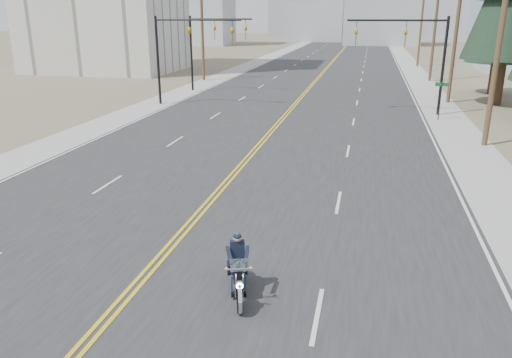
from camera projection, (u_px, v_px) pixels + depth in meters
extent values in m
cube|color=#303033|center=(330.00, 64.00, 74.51)|extent=(20.00, 200.00, 0.01)
cube|color=#A5A5A0|center=(255.00, 63.00, 76.90)|extent=(3.00, 200.00, 0.01)
cube|color=#A5A5A0|center=(410.00, 66.00, 72.12)|extent=(3.00, 200.00, 0.01)
cylinder|color=black|center=(158.00, 61.00, 40.49)|extent=(0.20, 0.20, 7.00)
cylinder|color=black|center=(198.00, 20.00, 38.76)|extent=(7.00, 0.14, 0.14)
imported|color=#BF8C0C|center=(189.00, 29.00, 39.11)|extent=(0.21, 0.26, 1.30)
imported|color=#BF8C0C|center=(232.00, 29.00, 38.38)|extent=(0.21, 0.26, 1.30)
cylinder|color=black|center=(443.00, 67.00, 35.92)|extent=(0.20, 0.20, 7.00)
cylinder|color=black|center=(397.00, 20.00, 35.64)|extent=(7.00, 0.14, 0.14)
imported|color=#BF8C0C|center=(406.00, 30.00, 35.70)|extent=(0.21, 0.26, 1.30)
imported|color=#BF8C0C|center=(356.00, 30.00, 36.43)|extent=(0.21, 0.26, 1.30)
cylinder|color=black|center=(191.00, 54.00, 47.90)|extent=(0.20, 0.20, 7.00)
cylinder|color=black|center=(221.00, 19.00, 46.28)|extent=(6.00, 0.14, 0.14)
imported|color=#BF8C0C|center=(215.00, 26.00, 46.61)|extent=(0.21, 0.26, 1.30)
imported|color=#BF8C0C|center=(246.00, 26.00, 45.98)|extent=(0.21, 0.26, 1.30)
cylinder|color=black|center=(440.00, 102.00, 34.80)|extent=(0.06, 0.06, 2.60)
cube|color=#0C5926|center=(442.00, 84.00, 34.42)|extent=(0.90, 0.03, 0.25)
cylinder|color=brown|center=(499.00, 41.00, 26.56)|extent=(0.30, 0.30, 11.50)
cylinder|color=brown|center=(456.00, 35.00, 40.54)|extent=(0.30, 0.30, 11.00)
cylinder|color=brown|center=(435.00, 28.00, 54.36)|extent=(0.30, 0.30, 11.50)
cylinder|color=brown|center=(421.00, 27.00, 70.19)|extent=(0.30, 0.30, 11.00)
cylinder|color=brown|center=(202.00, 32.00, 55.08)|extent=(0.30, 0.30, 10.50)
cube|color=#ADB2B7|center=(383.00, 15.00, 121.62)|extent=(18.00, 14.00, 14.00)
cube|color=#B7BCC6|center=(442.00, 19.00, 141.56)|extent=(14.00, 14.00, 12.00)
cube|color=#ADB2B7|center=(167.00, 11.00, 137.99)|extent=(12.00, 12.00, 16.00)
cylinder|color=#382619|center=(499.00, 82.00, 40.60)|extent=(0.64, 0.64, 3.67)
cylinder|color=#382619|center=(493.00, 78.00, 46.40)|extent=(0.68, 0.68, 2.90)
cone|color=black|center=(502.00, 13.00, 44.58)|extent=(5.41, 5.41, 8.70)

